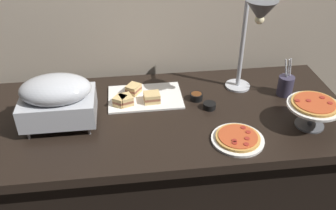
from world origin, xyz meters
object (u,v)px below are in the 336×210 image
(chafing_dish, at_px, (57,99))
(pizza_plate_front, at_px, (238,139))
(pizza_plate_center, at_px, (314,107))
(sandwich_platter, at_px, (141,97))
(sauce_cup_near, at_px, (196,96))
(heat_lamp, at_px, (256,21))
(utensil_holder, at_px, (286,85))
(sauce_cup_far, at_px, (209,106))

(chafing_dish, relative_size, pizza_plate_front, 1.42)
(pizza_plate_center, height_order, sandwich_platter, pizza_plate_center)
(pizza_plate_center, height_order, sauce_cup_near, pizza_plate_center)
(heat_lamp, bearing_deg, pizza_plate_center, -45.67)
(heat_lamp, distance_m, utensil_holder, 0.45)
(heat_lamp, xyz_separation_m, sauce_cup_near, (-0.26, 0.05, -0.43))
(pizza_plate_front, distance_m, sauce_cup_far, 0.29)
(chafing_dish, distance_m, sandwich_platter, 0.45)
(pizza_plate_front, distance_m, sauce_cup_near, 0.39)
(chafing_dish, distance_m, pizza_plate_front, 0.86)
(sauce_cup_near, bearing_deg, sauce_cup_far, -60.71)
(sauce_cup_near, distance_m, sauce_cup_far, 0.11)
(sauce_cup_far, bearing_deg, sandwich_platter, 160.07)
(chafing_dish, bearing_deg, pizza_plate_front, -16.03)
(sauce_cup_far, bearing_deg, sauce_cup_near, 119.29)
(sauce_cup_near, relative_size, utensil_holder, 0.31)
(sandwich_platter, relative_size, sauce_cup_near, 5.72)
(chafing_dish, bearing_deg, pizza_plate_center, -7.75)
(chafing_dish, xyz_separation_m, pizza_plate_center, (1.20, -0.16, -0.04))
(pizza_plate_front, xyz_separation_m, sauce_cup_far, (-0.07, 0.28, 0.00))
(pizza_plate_front, bearing_deg, sandwich_platter, 136.06)
(pizza_plate_front, relative_size, sandwich_platter, 0.62)
(heat_lamp, height_order, sauce_cup_near, heat_lamp)
(chafing_dish, distance_m, sauce_cup_far, 0.76)
(heat_lamp, relative_size, sandwich_platter, 1.44)
(heat_lamp, xyz_separation_m, pizza_plate_front, (-0.14, -0.32, -0.43))
(pizza_plate_front, distance_m, sandwich_platter, 0.58)
(pizza_plate_front, xyz_separation_m, pizza_plate_center, (0.38, 0.07, 0.09))
(sandwich_platter, distance_m, sauce_cup_near, 0.30)
(sauce_cup_far, height_order, utensil_holder, utensil_holder)
(heat_lamp, bearing_deg, pizza_plate_front, -112.91)
(chafing_dish, height_order, pizza_plate_center, chafing_dish)
(pizza_plate_front, relative_size, utensil_holder, 1.10)
(chafing_dish, height_order, sauce_cup_far, chafing_dish)
(heat_lamp, distance_m, pizza_plate_front, 0.56)
(sauce_cup_far, bearing_deg, utensil_holder, 10.77)
(sandwich_platter, relative_size, sauce_cup_far, 5.96)
(pizza_plate_center, relative_size, sandwich_platter, 0.64)
(pizza_plate_front, relative_size, sauce_cup_near, 3.53)
(pizza_plate_center, bearing_deg, sandwich_platter, 157.40)
(pizza_plate_front, xyz_separation_m, utensil_holder, (0.37, 0.36, 0.05))
(pizza_plate_center, distance_m, utensil_holder, 0.29)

